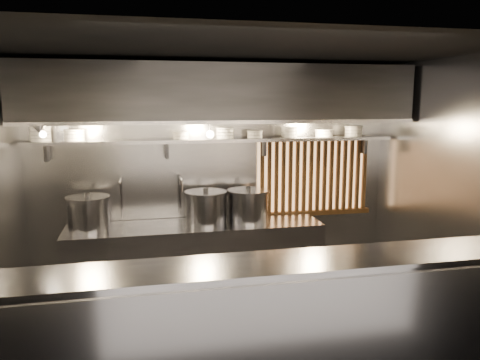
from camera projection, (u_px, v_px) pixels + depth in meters
name	position (u px, v px, depth m)	size (l,w,h in m)	color
floor	(240.00, 339.00, 4.66)	(4.50, 4.50, 0.00)	black
ceiling	(240.00, 50.00, 4.20)	(4.50, 4.50, 0.00)	black
wall_back	(215.00, 177.00, 5.88)	(4.50, 4.50, 0.00)	gray
wall_right	(449.00, 192.00, 4.90)	(3.00, 3.00, 0.00)	gray
serving_counter	(266.00, 332.00, 3.65)	(4.50, 0.56, 1.13)	#9F9FA4
cooking_bench	(196.00, 261.00, 5.62)	(3.00, 0.70, 0.90)	#9F9FA4
bowl_shelf	(217.00, 140.00, 5.63)	(4.40, 0.34, 0.04)	#9F9FA4
exhaust_hood	(220.00, 94.00, 5.32)	(4.40, 0.81, 0.65)	#2D2D30
wood_screen	(314.00, 176.00, 6.11)	(1.56, 0.09, 1.04)	#FFBA72
faucet_left	(121.00, 190.00, 5.53)	(0.04, 0.30, 0.50)	silver
faucet_right	(180.00, 188.00, 5.67)	(0.04, 0.30, 0.50)	silver
heat_lamp	(40.00, 129.00, 4.75)	(0.25, 0.35, 0.20)	#9F9FA4
pendant_bulb	(210.00, 134.00, 5.48)	(0.09, 0.09, 0.19)	#2D2D30
stock_pot_left	(88.00, 213.00, 5.27)	(0.55, 0.55, 0.43)	#9F9FA4
stock_pot_mid	(206.00, 207.00, 5.55)	(0.51, 0.51, 0.43)	#9F9FA4
stock_pot_right	(248.00, 205.00, 5.67)	(0.54, 0.54, 0.43)	#9F9FA4
bowl_stack_0	(40.00, 134.00, 5.19)	(0.24, 0.24, 0.17)	white
bowl_stack_1	(74.00, 135.00, 5.27)	(0.24, 0.24, 0.13)	white
bowl_stack_2	(181.00, 135.00, 5.53)	(0.20, 0.20, 0.09)	white
bowl_stack_3	(225.00, 133.00, 5.63)	(0.23, 0.23, 0.13)	white
bowl_stack_4	(255.00, 134.00, 5.71)	(0.20, 0.20, 0.09)	white
bowl_stack_5	(289.00, 132.00, 5.80)	(0.21, 0.21, 0.13)	white
bowl_stack_6	(324.00, 133.00, 5.90)	(0.24, 0.24, 0.09)	white
bowl_stack_7	(353.00, 131.00, 5.98)	(0.23, 0.23, 0.13)	white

